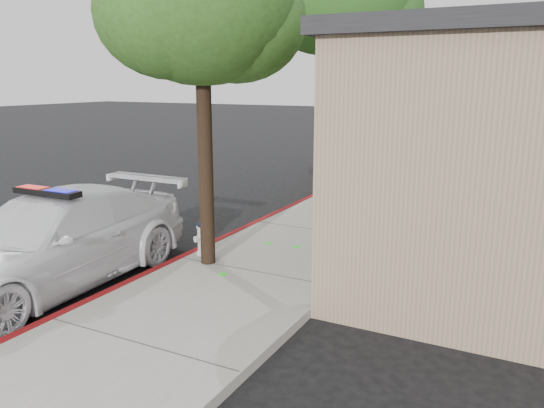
{
  "coord_description": "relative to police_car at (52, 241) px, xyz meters",
  "views": [
    {
      "loc": [
        6.1,
        -7.8,
        3.43
      ],
      "look_at": [
        0.96,
        2.07,
        0.86
      ],
      "focal_mm": 35.61,
      "sensor_mm": 36.0,
      "label": 1
    }
  ],
  "objects": [
    {
      "name": "ground",
      "position": [
        1.22,
        1.8,
        -0.79
      ],
      "size": [
        120.0,
        120.0,
        0.0
      ],
      "primitive_type": "plane",
      "color": "black",
      "rests_on": "ground"
    },
    {
      "name": "street_tree_near",
      "position": [
        1.94,
        1.81,
        3.78
      ],
      "size": [
        3.24,
        3.28,
        5.92
      ],
      "rotation": [
        0.0,
        0.0,
        0.25
      ],
      "color": "black",
      "rests_on": "sidewalk"
    },
    {
      "name": "street_tree_far",
      "position": [
        2.49,
        13.0,
        3.25
      ],
      "size": [
        2.91,
        2.73,
        5.17
      ],
      "rotation": [
        0.0,
        0.0,
        -0.09
      ],
      "color": "black",
      "rests_on": "sidewalk"
    },
    {
      "name": "street_tree_mid",
      "position": [
        2.42,
        7.24,
        4.49
      ],
      "size": [
        3.73,
        3.56,
        6.8
      ],
      "rotation": [
        0.0,
        0.0,
        -0.0
      ],
      "color": "black",
      "rests_on": "sidewalk"
    },
    {
      "name": "fire_hydrant",
      "position": [
        1.57,
        2.19,
        -0.28
      ],
      "size": [
        0.4,
        0.35,
        0.7
      ],
      "rotation": [
        0.0,
        0.0,
        -0.43
      ],
      "color": "silver",
      "rests_on": "sidewalk"
    },
    {
      "name": "police_car",
      "position": [
        0.0,
        0.0,
        0.0
      ],
      "size": [
        2.29,
        5.44,
        1.69
      ],
      "rotation": [
        0.0,
        0.0,
        0.02
      ],
      "color": "white",
      "rests_on": "ground"
    },
    {
      "name": "red_curb",
      "position": [
        1.28,
        4.8,
        -0.71
      ],
      "size": [
        0.14,
        60.0,
        0.16
      ],
      "primitive_type": "cube",
      "color": "maroon",
      "rests_on": "ground"
    },
    {
      "name": "sidewalk",
      "position": [
        2.82,
        4.8,
        -0.71
      ],
      "size": [
        3.2,
        60.0,
        0.15
      ],
      "primitive_type": "cube",
      "color": "gray",
      "rests_on": "ground"
    }
  ]
}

